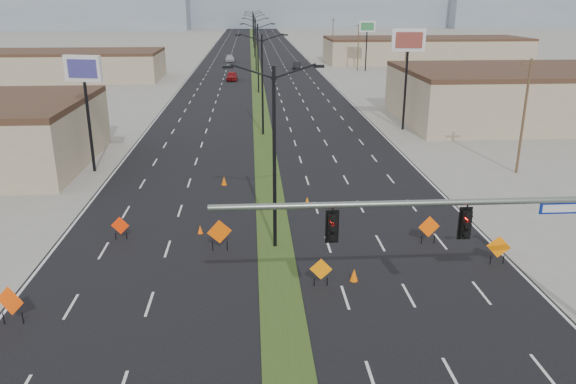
{
  "coord_description": "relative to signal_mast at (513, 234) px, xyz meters",
  "views": [
    {
      "loc": [
        -1.19,
        -16.88,
        13.09
      ],
      "look_at": [
        0.73,
        12.06,
        3.2
      ],
      "focal_mm": 35.0,
      "sensor_mm": 36.0,
      "label": 1
    }
  ],
  "objects": [
    {
      "name": "median_strip",
      "position": [
        -8.56,
        98.0,
        -4.79
      ],
      "size": [
        2.0,
        400.0,
        0.04
      ],
      "primitive_type": "cube",
      "color": "#314819",
      "rests_on": "ground"
    },
    {
      "name": "construction_sign_0",
      "position": [
        -20.06,
        2.71,
        -3.72
      ],
      "size": [
        1.29,
        0.5,
        1.81
      ],
      "rotation": [
        0.0,
        0.0,
        -0.35
      ],
      "color": "#EE4305",
      "rests_on": "ground"
    },
    {
      "name": "building_sw_far",
      "position": [
        -40.56,
        83.0,
        -2.54
      ],
      "size": [
        30.0,
        14.0,
        4.5
      ],
      "primitive_type": "cube",
      "color": "tan",
      "rests_on": "ground"
    },
    {
      "name": "car_far",
      "position": [
        -14.33,
        112.08,
        -4.1
      ],
      "size": [
        2.18,
        4.88,
        1.39
      ],
      "primitive_type": "imported",
      "rotation": [
        0.0,
        0.0,
        0.05
      ],
      "color": "#A8ACB1",
      "rests_on": "ground"
    },
    {
      "name": "utility_pole_0",
      "position": [
        11.44,
        23.0,
        -0.12
      ],
      "size": [
        1.6,
        0.2,
        9.0
      ],
      "color": "#4C3823",
      "rests_on": "ground"
    },
    {
      "name": "construction_sign_3",
      "position": [
        -6.56,
        5.22,
        -3.95
      ],
      "size": [
        1.08,
        0.16,
        1.45
      ],
      "rotation": [
        0.0,
        0.0,
        -0.11
      ],
      "color": "orange",
      "rests_on": "ground"
    },
    {
      "name": "pole_sign_east_far",
      "position": [
        12.96,
        92.44,
        2.96
      ],
      "size": [
        3.12,
        0.65,
        9.5
      ],
      "rotation": [
        0.0,
        0.0,
        -0.09
      ],
      "color": "black",
      "rests_on": "ground"
    },
    {
      "name": "construction_sign_4",
      "position": [
        0.13,
        9.79,
        -3.81
      ],
      "size": [
        1.25,
        0.18,
        1.68
      ],
      "rotation": [
        0.0,
        0.0,
        0.11
      ],
      "color": "#FF5605",
      "rests_on": "ground"
    },
    {
      "name": "car_mid",
      "position": [
        -0.23,
        96.82,
        -4.08
      ],
      "size": [
        2.0,
        4.49,
        1.43
      ],
      "primitive_type": "imported",
      "rotation": [
        0.0,
        0.0,
        -0.11
      ],
      "color": "black",
      "rests_on": "ground"
    },
    {
      "name": "utility_pole_2",
      "position": [
        11.44,
        93.0,
        -0.12
      ],
      "size": [
        1.6,
        0.2,
        9.0
      ],
      "color": "#4C3823",
      "rests_on": "ground"
    },
    {
      "name": "streetlight_2",
      "position": [
        -8.56,
        66.0,
        0.63
      ],
      "size": [
        5.15,
        0.24,
        10.02
      ],
      "color": "black",
      "rests_on": "ground"
    },
    {
      "name": "cone_1",
      "position": [
        -4.86,
        5.62,
        -4.45
      ],
      "size": [
        0.45,
        0.45,
        0.67
      ],
      "primitive_type": "cone",
      "rotation": [
        0.0,
        0.0,
        -0.11
      ],
      "color": "#EB6204",
      "rests_on": "ground"
    },
    {
      "name": "construction_sign_1",
      "position": [
        -17.4,
        11.52,
        -3.97
      ],
      "size": [
        1.06,
        0.19,
        1.42
      ],
      "rotation": [
        0.0,
        0.0,
        -0.14
      ],
      "color": "#FD3005",
      "rests_on": "ground"
    },
    {
      "name": "streetlight_0",
      "position": [
        -8.56,
        10.0,
        0.63
      ],
      "size": [
        5.15,
        0.24,
        10.02
      ],
      "color": "black",
      "rests_on": "ground"
    },
    {
      "name": "construction_sign_2",
      "position": [
        -11.62,
        9.62,
        -3.71
      ],
      "size": [
        1.34,
        0.36,
        1.82
      ],
      "rotation": [
        0.0,
        0.0,
        0.23
      ],
      "color": "#EC5404",
      "rests_on": "ground"
    },
    {
      "name": "building_se_far",
      "position": [
        29.44,
        108.0,
        -2.29
      ],
      "size": [
        44.0,
        16.0,
        5.0
      ],
      "primitive_type": "cube",
      "color": "tan",
      "rests_on": "ground"
    },
    {
      "name": "car_left",
      "position": [
        -12.94,
        80.08,
        -4.03
      ],
      "size": [
        1.9,
        4.52,
        1.53
      ],
      "primitive_type": "imported",
      "rotation": [
        0.0,
        0.0,
        -0.02
      ],
      "color": "maroon",
      "rests_on": "ground"
    },
    {
      "name": "construction_sign_5",
      "position": [
        2.94,
        6.96,
        -3.85
      ],
      "size": [
        1.15,
        0.42,
        1.6
      ],
      "rotation": [
        0.0,
        0.0,
        -0.33
      ],
      "color": "orange",
      "rests_on": "ground"
    },
    {
      "name": "utility_pole_3",
      "position": [
        11.44,
        128.0,
        -0.12
      ],
      "size": [
        1.6,
        0.2,
        9.0
      ],
      "color": "#4C3823",
      "rests_on": "ground"
    },
    {
      "name": "pole_sign_east_near",
      "position": [
        6.5,
        39.46,
        3.8
      ],
      "size": [
        3.43,
        0.79,
        10.45
      ],
      "rotation": [
        0.0,
        0.0,
        -0.13
      ],
      "color": "black",
      "rests_on": "ground"
    },
    {
      "name": "streetlight_3",
      "position": [
        -8.56,
        94.0,
        0.63
      ],
      "size": [
        5.15,
        0.24,
        10.02
      ],
      "color": "black",
      "rests_on": "ground"
    },
    {
      "name": "utility_pole_1",
      "position": [
        11.44,
        58.0,
        -0.12
      ],
      "size": [
        1.6,
        0.2,
        9.0
      ],
      "color": "#4C3823",
      "rests_on": "ground"
    },
    {
      "name": "cone_2",
      "position": [
        -6.09,
        16.57,
        -4.49
      ],
      "size": [
        0.38,
        0.38,
        0.6
      ],
      "primitive_type": "cone",
      "rotation": [
        0.0,
        0.0,
        -0.07
      ],
      "color": "orange",
      "rests_on": "ground"
    },
    {
      "name": "building_se_near",
      "position": [
        25.44,
        43.0,
        -2.04
      ],
      "size": [
        36.0,
        18.0,
        5.5
      ],
      "primitive_type": "cube",
      "color": "tan",
      "rests_on": "ground"
    },
    {
      "name": "cone_3",
      "position": [
        -11.88,
        21.34,
        -4.46
      ],
      "size": [
        0.53,
        0.53,
        0.67
      ],
      "primitive_type": "cone",
      "rotation": [
        0.0,
        0.0,
        -0.42
      ],
      "color": "#E75804",
      "rests_on": "ground"
    },
    {
      "name": "streetlight_4",
      "position": [
        -8.56,
        122.0,
        0.63
      ],
      "size": [
        5.15,
        0.24,
        10.02
      ],
      "color": "black",
      "rests_on": "ground"
    },
    {
      "name": "ground",
      "position": [
        -8.56,
        -2.0,
        -4.79
      ],
      "size": [
        600.0,
        600.0,
        0.0
      ],
      "primitive_type": "plane",
      "color": "gray",
      "rests_on": "ground"
    },
    {
      "name": "road_surface",
      "position": [
        -8.56,
        98.0,
        -4.79
      ],
      "size": [
        25.0,
        400.0,
        0.02
      ],
      "primitive_type": "cube",
      "color": "black",
      "rests_on": "ground"
    },
    {
      "name": "streetlight_1",
      "position": [
        -8.56,
        38.0,
        0.63
      ],
      "size": [
        5.15,
        0.24,
        10.02
      ],
      "color": "black",
      "rests_on": "ground"
    },
    {
      "name": "pole_sign_west",
      "position": [
        -22.56,
        25.76,
        2.7
      ],
      "size": [
        2.99,
        1.08,
        9.2
      ],
      "rotation": [
        0.0,
        0.0,
        -0.25
      ],
      "color": "black",
      "rests_on": "ground"
    },
    {
      "name": "signal_mast",
      "position": [
        0.0,
        0.0,
        0.0
      ],
      "size": [
        16.3,
        0.6,
        8.0
      ],
      "color": "slate",
      "rests_on": "ground"
    },
    {
      "name": "mesa_west",
      "position": [
        -128.56,
        278.0,
        6.21
      ],
      "size": [
        180.0,
        50.0,
        22.0
      ],
      "primitive_type": "cube",
      "color": "gray",
      "rests_on": "ground"
    },
    {
      "name": "cone_0",
      "position": [
        -12.91,
        12.12,
        -4.53
      ],
      "size": [
        0.4,
        0.4,
        0.53
      ],
      "primitive_type": "cone",
      "rotation": [
        0.0,
        0.0,
        -0.29
      ],
      "color": "#FF5C05",
      "rests_on": "ground"
    },
    {
      "name": "streetlight_5",
      "position": [
        -8.56,
        150.0,
        0.63
      ],
      "size": [
        5.15,
        0.24,
        10.02
      ],
      "color": "black",
      "rests_on": "ground"
    },
    {
      "name": "streetlight_6",
      "position": [
        -8.56,
        178.0,
        0.63
      ],
      "size": [
        5.15,
        0.24,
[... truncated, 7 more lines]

